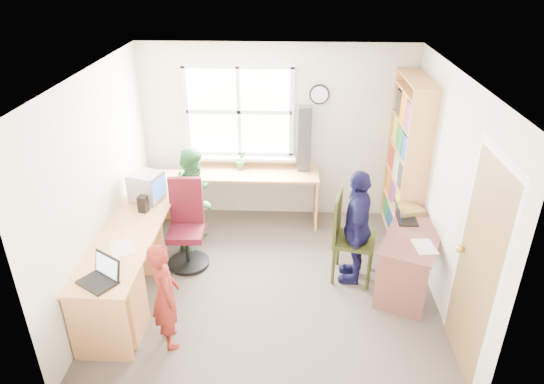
{
  "coord_description": "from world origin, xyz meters",
  "views": [
    {
      "loc": [
        0.2,
        -4.47,
        3.45
      ],
      "look_at": [
        0.0,
        0.25,
        1.05
      ],
      "focal_mm": 32.0,
      "sensor_mm": 36.0,
      "label": 1
    }
  ],
  "objects_px": {
    "l_desk": "(147,262)",
    "bookshelf": "(406,164)",
    "person_green": "(196,197)",
    "wooden_chair": "(348,234)",
    "laptop_left": "(102,276)",
    "laptop_right": "(403,216)",
    "swivel_chair": "(187,229)",
    "person_navy": "(357,227)",
    "person_red": "(165,295)",
    "potted_plant": "(241,160)",
    "crt_monitor": "(147,187)",
    "right_desk": "(412,246)",
    "cd_tower": "(304,139)"
  },
  "relations": [
    {
      "from": "potted_plant",
      "to": "person_red",
      "type": "bearing_deg",
      "value": -100.97
    },
    {
      "from": "right_desk",
      "to": "cd_tower",
      "type": "relative_size",
      "value": 1.49
    },
    {
      "from": "right_desk",
      "to": "laptop_left",
      "type": "distance_m",
      "value": 3.24
    },
    {
      "from": "l_desk",
      "to": "person_green",
      "type": "distance_m",
      "value": 1.19
    },
    {
      "from": "bookshelf",
      "to": "swivel_chair",
      "type": "height_order",
      "value": "bookshelf"
    },
    {
      "from": "bookshelf",
      "to": "person_navy",
      "type": "distance_m",
      "value": 1.28
    },
    {
      "from": "swivel_chair",
      "to": "potted_plant",
      "type": "height_order",
      "value": "swivel_chair"
    },
    {
      "from": "right_desk",
      "to": "laptop_right",
      "type": "relative_size",
      "value": 4.37
    },
    {
      "from": "right_desk",
      "to": "crt_monitor",
      "type": "xyz_separation_m",
      "value": [
        -3.05,
        0.5,
        0.42
      ]
    },
    {
      "from": "person_red",
      "to": "crt_monitor",
      "type": "bearing_deg",
      "value": -6.08
    },
    {
      "from": "wooden_chair",
      "to": "person_green",
      "type": "relative_size",
      "value": 0.81
    },
    {
      "from": "laptop_right",
      "to": "bookshelf",
      "type": "bearing_deg",
      "value": -10.67
    },
    {
      "from": "person_red",
      "to": "right_desk",
      "type": "bearing_deg",
      "value": -93.92
    },
    {
      "from": "right_desk",
      "to": "cd_tower",
      "type": "height_order",
      "value": "cd_tower"
    },
    {
      "from": "bookshelf",
      "to": "person_green",
      "type": "bearing_deg",
      "value": -172.57
    },
    {
      "from": "crt_monitor",
      "to": "cd_tower",
      "type": "bearing_deg",
      "value": 44.54
    },
    {
      "from": "person_green",
      "to": "right_desk",
      "type": "bearing_deg",
      "value": -92.41
    },
    {
      "from": "l_desk",
      "to": "bookshelf",
      "type": "height_order",
      "value": "bookshelf"
    },
    {
      "from": "bookshelf",
      "to": "laptop_right",
      "type": "distance_m",
      "value": 0.92
    },
    {
      "from": "laptop_left",
      "to": "cd_tower",
      "type": "xyz_separation_m",
      "value": [
        1.86,
        2.53,
        0.39
      ]
    },
    {
      "from": "bookshelf",
      "to": "cd_tower",
      "type": "xyz_separation_m",
      "value": [
        -1.28,
        0.35,
        0.19
      ]
    },
    {
      "from": "bookshelf",
      "to": "potted_plant",
      "type": "relative_size",
      "value": 7.76
    },
    {
      "from": "person_red",
      "to": "person_navy",
      "type": "bearing_deg",
      "value": -85.67
    },
    {
      "from": "wooden_chair",
      "to": "person_navy",
      "type": "xyz_separation_m",
      "value": [
        0.09,
        -0.03,
        0.11
      ]
    },
    {
      "from": "bookshelf",
      "to": "person_red",
      "type": "distance_m",
      "value": 3.38
    },
    {
      "from": "laptop_left",
      "to": "laptop_right",
      "type": "xyz_separation_m",
      "value": [
        2.96,
        1.32,
        -0.07
      ]
    },
    {
      "from": "wooden_chair",
      "to": "person_green",
      "type": "bearing_deg",
      "value": 173.07
    },
    {
      "from": "laptop_left",
      "to": "laptop_right",
      "type": "height_order",
      "value": "laptop_left"
    },
    {
      "from": "swivel_chair",
      "to": "person_navy",
      "type": "xyz_separation_m",
      "value": [
        1.96,
        -0.24,
        0.22
      ]
    },
    {
      "from": "swivel_chair",
      "to": "laptop_left",
      "type": "bearing_deg",
      "value": -111.34
    },
    {
      "from": "laptop_left",
      "to": "wooden_chair",
      "type": "bearing_deg",
      "value": 60.28
    },
    {
      "from": "swivel_chair",
      "to": "potted_plant",
      "type": "distance_m",
      "value": 1.3
    },
    {
      "from": "wooden_chair",
      "to": "potted_plant",
      "type": "bearing_deg",
      "value": 147.8
    },
    {
      "from": "potted_plant",
      "to": "person_green",
      "type": "relative_size",
      "value": 0.21
    },
    {
      "from": "right_desk",
      "to": "swivel_chair",
      "type": "distance_m",
      "value": 2.6
    },
    {
      "from": "l_desk",
      "to": "wooden_chair",
      "type": "bearing_deg",
      "value": 12.49
    },
    {
      "from": "laptop_left",
      "to": "potted_plant",
      "type": "distance_m",
      "value": 2.7
    },
    {
      "from": "cd_tower",
      "to": "person_green",
      "type": "xyz_separation_m",
      "value": [
        -1.35,
        -0.69,
        -0.54
      ]
    },
    {
      "from": "person_red",
      "to": "laptop_left",
      "type": "bearing_deg",
      "value": 69.28
    },
    {
      "from": "wooden_chair",
      "to": "crt_monitor",
      "type": "relative_size",
      "value": 2.49
    },
    {
      "from": "crt_monitor",
      "to": "person_navy",
      "type": "distance_m",
      "value": 2.48
    },
    {
      "from": "potted_plant",
      "to": "l_desk",
      "type": "bearing_deg",
      "value": -115.14
    },
    {
      "from": "potted_plant",
      "to": "person_red",
      "type": "relative_size",
      "value": 0.24
    },
    {
      "from": "l_desk",
      "to": "potted_plant",
      "type": "relative_size",
      "value": 10.9
    },
    {
      "from": "laptop_right",
      "to": "swivel_chair",
      "type": "bearing_deg",
      "value": 88.93
    },
    {
      "from": "bookshelf",
      "to": "person_green",
      "type": "xyz_separation_m",
      "value": [
        -2.63,
        -0.34,
        -0.35
      ]
    },
    {
      "from": "person_red",
      "to": "person_navy",
      "type": "distance_m",
      "value": 2.19
    },
    {
      "from": "crt_monitor",
      "to": "laptop_left",
      "type": "height_order",
      "value": "crt_monitor"
    },
    {
      "from": "swivel_chair",
      "to": "person_navy",
      "type": "distance_m",
      "value": 1.99
    },
    {
      "from": "crt_monitor",
      "to": "potted_plant",
      "type": "height_order",
      "value": "crt_monitor"
    }
  ]
}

